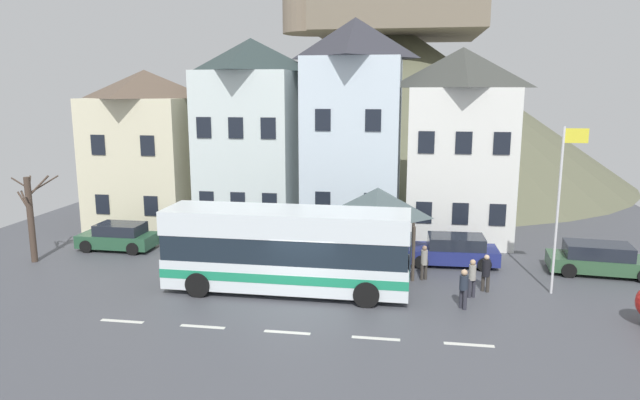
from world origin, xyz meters
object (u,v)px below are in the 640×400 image
bus_shelter (378,203)px  flagpole (561,198)px  townhouse_00 (148,149)px  parked_car_02 (601,259)px  parked_car_00 (452,250)px  parked_car_01 (118,237)px  pedestrian_03 (486,271)px  pedestrian_02 (464,287)px  townhouse_02 (354,128)px  townhouse_03 (459,146)px  pedestrian_00 (472,277)px  hilltop_castle (396,96)px  bare_tree_00 (31,216)px  pedestrian_01 (424,261)px  public_bench (369,246)px  transit_bus (287,251)px  townhouse_01 (253,136)px

bus_shelter → flagpole: flagpole is taller
townhouse_00 → parked_car_02: townhouse_00 is taller
flagpole → bus_shelter: bearing=162.3°
parked_car_00 → parked_car_01: (-16.77, -0.13, -0.01)m
pedestrian_03 → pedestrian_02: bearing=-117.5°
townhouse_02 → parked_car_00: size_ratio=2.78×
townhouse_03 → pedestrian_00: bearing=-90.2°
hilltop_castle → parked_car_01: size_ratio=10.57×
townhouse_02 → hilltop_castle: 21.48m
townhouse_03 → bare_tree_00: bearing=-159.4°
hilltop_castle → parked_car_00: (3.59, -27.07, -6.87)m
hilltop_castle → pedestrian_00: 32.37m
bus_shelter → pedestrian_00: (3.94, -3.30, -2.20)m
pedestrian_01 → hilltop_castle: bearing=94.3°
townhouse_03 → parked_car_00: bearing=-95.7°
townhouse_00 → bare_tree_00: bearing=-105.4°
pedestrian_00 → pedestrian_01: 2.61m
townhouse_03 → townhouse_02: bearing=171.8°
townhouse_00 → bare_tree_00: 8.63m
pedestrian_02 → public_bench: size_ratio=0.98×
townhouse_03 → parked_car_02: (5.94, -5.32, -4.46)m
townhouse_03 → pedestrian_01: townhouse_03 is taller
transit_bus → parked_car_00: transit_bus is taller
bus_shelter → public_bench: 3.19m
hilltop_castle → bare_tree_00: (-16.12, -29.77, -5.32)m
parked_car_01 → bare_tree_00: size_ratio=0.94×
bus_shelter → pedestrian_00: bus_shelter is taller
parked_car_02 → pedestrian_00: bearing=-141.6°
townhouse_01 → flagpole: bearing=-30.6°
townhouse_01 → pedestrian_01: bearing=-39.1°
transit_bus → pedestrian_03: size_ratio=6.36×
parked_car_02 → pedestrian_01: (-7.79, -2.04, 0.16)m
townhouse_01 → pedestrian_01: townhouse_01 is taller
townhouse_00 → hilltop_castle: hilltop_castle is taller
hilltop_castle → parked_car_00: bearing=-82.4°
parked_car_01 → pedestrian_00: pedestrian_00 is taller
townhouse_03 → bare_tree_00: townhouse_03 is taller
townhouse_01 → pedestrian_01: size_ratio=7.18×
parked_car_02 → public_bench: parked_car_02 is taller
hilltop_castle → parked_car_02: size_ratio=8.67×
townhouse_01 → pedestrian_00: bearing=-40.2°
pedestrian_02 → townhouse_03: bearing=87.5°
parked_car_00 → pedestrian_03: size_ratio=2.77×
townhouse_00 → pedestrian_02: 20.98m
parked_car_02 → public_bench: (-10.39, 1.20, -0.20)m
hilltop_castle → public_bench: 27.24m
townhouse_00 → hilltop_castle: 26.01m
transit_bus → bus_shelter: size_ratio=2.64×
townhouse_02 → transit_bus: townhouse_02 is taller
transit_bus → pedestrian_01: (5.53, 2.33, -0.88)m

